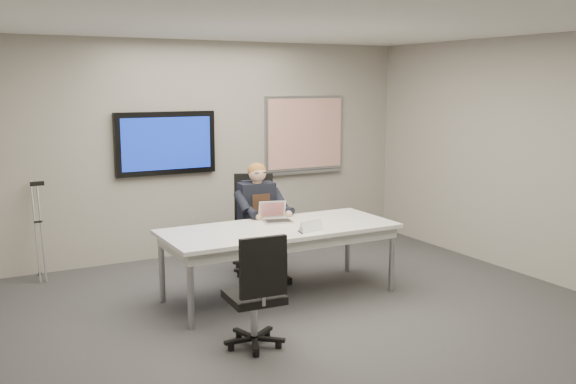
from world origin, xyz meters
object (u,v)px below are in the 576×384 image
seated_person (263,232)px  laptop (275,216)px  conference_table (280,235)px  office_chair_far (255,242)px  office_chair_near (256,313)px

seated_person → laptop: 0.51m
conference_table → office_chair_far: 1.02m
seated_person → laptop: bearing=-91.5°
laptop → seated_person: bearing=96.3°
office_chair_near → laptop: bearing=-119.6°
seated_person → laptop: size_ratio=3.83×
office_chair_near → conference_table: bearing=-122.6°
conference_table → office_chair_near: (-0.81, -1.11, -0.36)m
seated_person → office_chair_near: bearing=-111.8°
seated_person → laptop: seated_person is taller
office_chair_near → laptop: 1.72m
conference_table → office_chair_near: bearing=-126.3°
office_chair_near → seated_person: bearing=-114.4°
conference_table → laptop: laptop is taller
office_chair_near → seated_person: seated_person is taller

